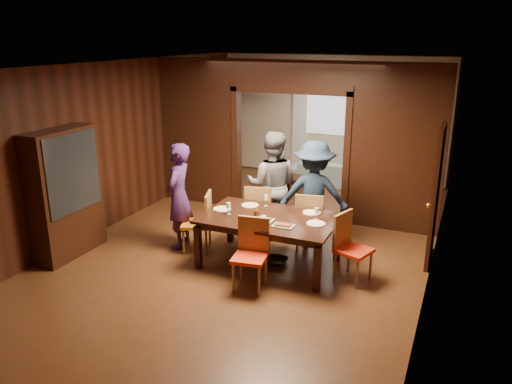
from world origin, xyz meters
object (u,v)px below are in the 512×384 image
at_px(coffee_table, 299,186).
at_px(chair_near, 250,255).
at_px(chair_far_r, 310,220).
at_px(chair_right, 354,248).
at_px(person_grey, 272,185).
at_px(chair_far_l, 260,211).
at_px(chair_left, 196,222).
at_px(hutch, 65,194).
at_px(person_purple, 179,196).
at_px(dining_table, 269,241).
at_px(person_navy, 314,195).
at_px(sofa, 331,173).

bearing_deg(coffee_table, chair_near, -80.34).
xyz_separation_m(chair_far_r, chair_near, (-0.35, -1.60, 0.00)).
height_order(coffee_table, chair_far_r, chair_far_r).
height_order(chair_right, chair_far_r, same).
xyz_separation_m(coffee_table, chair_far_r, (1.06, -2.59, 0.28)).
height_order(person_grey, chair_right, person_grey).
bearing_deg(person_grey, chair_far_r, 148.84).
bearing_deg(chair_right, chair_far_l, 82.80).
height_order(chair_left, hutch, hutch).
relative_size(person_purple, dining_table, 0.86).
distance_m(person_grey, hutch, 3.28).
xyz_separation_m(coffee_table, hutch, (-2.34, -4.29, 0.80)).
bearing_deg(coffee_table, person_grey, -82.68).
bearing_deg(chair_far_r, chair_near, 67.09).
xyz_separation_m(dining_table, coffee_table, (-0.67, 3.39, -0.18)).
bearing_deg(chair_near, dining_table, 85.06).
relative_size(chair_right, chair_near, 1.00).
bearing_deg(chair_right, chair_left, 108.38).
height_order(dining_table, chair_left, chair_left).
bearing_deg(person_navy, chair_near, 65.16).
distance_m(sofa, chair_right, 4.71).
relative_size(chair_far_l, chair_near, 1.00).
xyz_separation_m(person_grey, hutch, (-2.64, -1.95, 0.09)).
bearing_deg(chair_near, chair_far_l, 100.86).
distance_m(dining_table, chair_far_r, 0.90).
bearing_deg(coffee_table, dining_table, -78.80).
xyz_separation_m(person_purple, coffee_table, (0.92, 3.34, -0.66)).
xyz_separation_m(coffee_table, chair_left, (-0.58, -3.39, 0.28)).
height_order(person_purple, chair_far_r, person_purple).
bearing_deg(chair_far_r, person_navy, -105.07).
height_order(dining_table, chair_near, chair_near).
bearing_deg(person_grey, dining_table, 96.06).
bearing_deg(person_navy, sofa, -92.76).
distance_m(coffee_table, chair_near, 4.26).
xyz_separation_m(chair_far_l, chair_far_r, (0.91, -0.06, 0.00)).
bearing_deg(chair_far_r, hutch, 15.86).
distance_m(chair_right, hutch, 4.42).
height_order(person_navy, coffee_table, person_navy).
xyz_separation_m(dining_table, chair_right, (1.28, -0.00, 0.10)).
distance_m(coffee_table, chair_left, 3.45).
bearing_deg(dining_table, hutch, -163.38).
bearing_deg(chair_far_l, sofa, -108.82).
bearing_deg(chair_right, dining_table, 108.43).
distance_m(person_purple, dining_table, 1.66).
height_order(coffee_table, chair_near, chair_near).
bearing_deg(chair_far_r, chair_far_l, -14.75).
bearing_deg(chair_far_l, person_grey, -145.42).
bearing_deg(chair_left, person_navy, 99.78).
relative_size(dining_table, chair_left, 2.05).
relative_size(coffee_table, hutch, 0.40).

